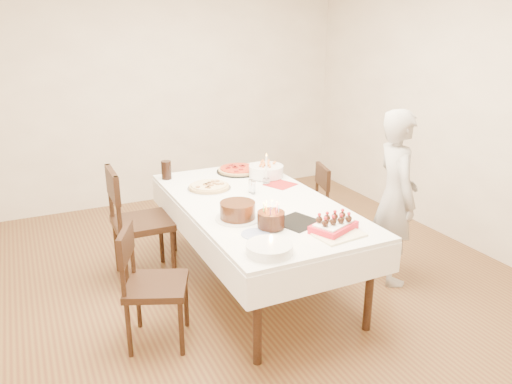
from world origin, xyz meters
name	(u,v)px	position (x,y,z in m)	size (l,w,h in m)	color
floor	(255,285)	(0.00, 0.00, 0.00)	(5.00, 5.00, 0.00)	#58301E
wall_back	(165,90)	(0.00, 2.50, 1.35)	(4.50, 0.04, 2.70)	#EDE0C7
wall_right	(470,108)	(2.25, 0.00, 1.35)	(0.04, 5.00, 2.70)	#EDE0C7
dining_table	(256,244)	(0.02, 0.02, 0.38)	(1.14, 2.14, 0.75)	silver
chair_right_savory	(304,207)	(0.76, 0.49, 0.42)	(0.42, 0.42, 0.83)	black
chair_left_savory	(142,223)	(-0.79, 0.56, 0.50)	(0.51, 0.51, 1.01)	black
chair_left_dessert	(157,286)	(-0.93, -0.41, 0.43)	(0.44, 0.44, 0.86)	black
person	(395,198)	(1.11, -0.38, 0.74)	(0.54, 0.35, 1.48)	#AEA9A4
pizza_white	(209,187)	(-0.22, 0.47, 0.77)	(0.38, 0.38, 0.04)	beige
pizza_pepperoni	(238,170)	(0.22, 0.84, 0.77)	(0.42, 0.42, 0.04)	red
red_placemat	(280,185)	(0.40, 0.31, 0.75)	(0.23, 0.23, 0.01)	#B21E1E
pasta_bowl	(266,171)	(0.39, 0.57, 0.81)	(0.32, 0.32, 0.10)	white
taper_candle	(266,169)	(0.29, 0.38, 0.89)	(0.06, 0.06, 0.29)	white
shaker_pair	(253,188)	(0.07, 0.19, 0.81)	(0.09, 0.09, 0.11)	white
cola_glass	(166,170)	(-0.46, 0.91, 0.83)	(0.09, 0.09, 0.17)	black
layer_cake	(238,211)	(-0.27, -0.27, 0.82)	(0.33, 0.33, 0.13)	#381B0E
cake_board	(297,222)	(0.09, -0.51, 0.75)	(0.29, 0.29, 0.01)	black
birthday_cake	(271,215)	(-0.13, -0.52, 0.85)	(0.19, 0.19, 0.17)	#31190D
strawberry_box	(334,226)	(0.24, -0.75, 0.79)	(0.32, 0.21, 0.08)	red
box_lid	(339,236)	(0.23, -0.84, 0.75)	(0.33, 0.22, 0.03)	beige
plate_stack	(269,248)	(-0.31, -0.87, 0.78)	(0.30, 0.30, 0.06)	white
china_plate	(256,234)	(-0.27, -0.58, 0.75)	(0.20, 0.20, 0.01)	white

